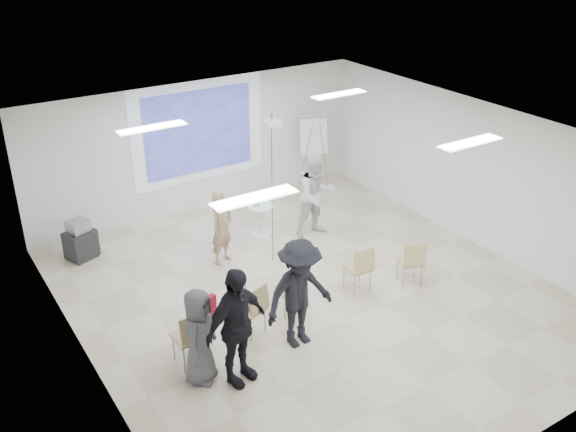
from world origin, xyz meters
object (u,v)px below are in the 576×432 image
chair_center (292,288)px  av_cart (80,241)px  audience_left (236,319)px  flipchart_easel (314,136)px  audience_outer (199,331)px  player_left (221,223)px  pedestal_table (261,218)px  chair_right_inner (360,266)px  audience_mid (299,287)px  chair_right_far (412,260)px  laptop (249,307)px  chair_left_inner (253,306)px  chair_left_mid (203,318)px  player_right (316,191)px  chair_far_left (191,334)px

chair_center → av_cart: 4.65m
audience_left → flipchart_easel: size_ratio=1.16×
audience_outer → player_left: bearing=12.8°
pedestal_table → flipchart_easel: (2.41, 1.51, 0.97)m
chair_right_inner → audience_left: bearing=-159.4°
chair_center → audience_mid: audience_mid is taller
chair_right_far → laptop: bearing=-163.5°
chair_left_inner → audience_mid: 0.92m
laptop → chair_right_far: bearing=155.5°
chair_right_inner → av_cart: bearing=137.7°
pedestal_table → audience_outer: (-3.13, -3.55, 0.46)m
pedestal_table → chair_right_far: (1.30, -3.26, 0.14)m
player_left → chair_left_inner: 2.55m
audience_mid → audience_outer: size_ratio=1.23×
chair_left_inner → player_left: bearing=55.3°
chair_left_mid → audience_outer: (-0.42, -0.78, 0.38)m
pedestal_table → player_right: player_right is taller
player_left → audience_mid: 3.03m
chair_left_inner → audience_mid: audience_mid is taller
player_left → av_cart: bearing=119.7°
audience_left → audience_mid: bearing=-4.1°
chair_right_inner → player_right: bearing=77.6°
chair_far_left → laptop: bearing=11.2°
chair_right_inner → audience_left: 3.23m
chair_far_left → audience_left: size_ratio=0.45×
player_left → audience_outer: 3.53m
chair_far_left → chair_left_mid: 0.59m
chair_far_left → audience_left: audience_left is taller
chair_right_far → audience_mid: (-2.72, -0.34, 0.52)m
chair_right_far → audience_mid: bearing=-150.4°
flipchart_easel → chair_center: bearing=-109.5°
pedestal_table → audience_outer: bearing=-131.4°
chair_left_mid → audience_outer: 0.96m
audience_mid → av_cart: bearing=112.4°
chair_left_inner → audience_left: size_ratio=0.43×
laptop → audience_left: (-0.73, -0.94, 0.59)m
chair_right_inner → flipchart_easel: size_ratio=0.49×
chair_right_inner → audience_mid: size_ratio=0.43×
audience_mid → player_right: bearing=49.0°
audience_left → flipchart_easel: bearing=31.0°
player_left → audience_left: audience_left is taller
chair_far_left → flipchart_easel: flipchart_easel is taller
chair_right_inner → audience_left: (-3.04, -0.94, 0.54)m
audience_outer → flipchart_easel: size_ratio=0.92×
audience_mid → audience_outer: audience_mid is taller
player_left → chair_right_far: player_left is taller
chair_left_inner → audience_mid: (0.50, -0.59, 0.51)m
pedestal_table → chair_center: (-1.07, -2.87, 0.14)m
chair_left_inner → player_right: bearing=21.0°
pedestal_table → chair_center: bearing=-110.5°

